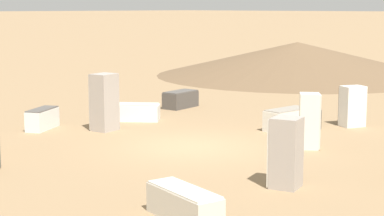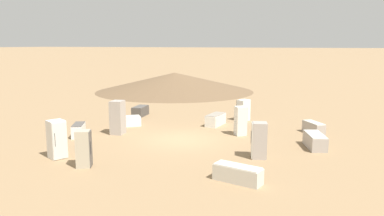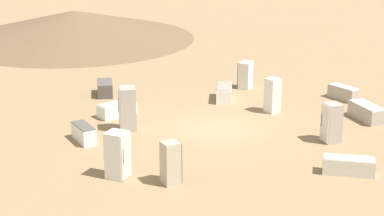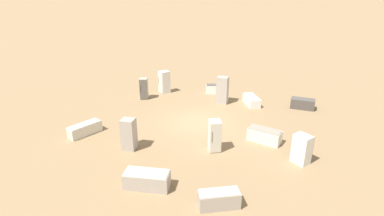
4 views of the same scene
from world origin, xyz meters
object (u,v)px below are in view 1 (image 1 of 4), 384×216
object	(u,v)px
discarded_fridge_2	(352,106)
discarded_fridge_3	(181,99)
discarded_fridge_8	(184,204)
discarded_fridge_12	(104,102)
discarded_fridge_5	(310,121)
discarded_fridge_6	(42,119)
discarded_fridge_11	(285,153)
discarded_fridge_4	(288,119)
discarded_fridge_9	(135,112)

from	to	relation	value
discarded_fridge_2	discarded_fridge_3	distance (m)	7.30
discarded_fridge_8	discarded_fridge_12	xyz separation A→B (m)	(-8.38, 4.59, 0.64)
discarded_fridge_5	discarded_fridge_12	size ratio (longest dim) A/B	0.85
discarded_fridge_2	discarded_fridge_6	size ratio (longest dim) A/B	0.92
discarded_fridge_11	discarded_fridge_12	xyz separation A→B (m)	(-8.41, 1.35, 0.14)
discarded_fridge_4	discarded_fridge_5	bearing A→B (deg)	-37.32
discarded_fridge_8	discarded_fridge_11	bearing A→B (deg)	10.55
discarded_fridge_2	discarded_fridge_8	size ratio (longest dim) A/B	0.73
discarded_fridge_2	discarded_fridge_12	size ratio (longest dim) A/B	0.74
discarded_fridge_8	discarded_fridge_12	size ratio (longest dim) A/B	1.00
discarded_fridge_6	discarded_fridge_11	bearing A→B (deg)	150.07
discarded_fridge_11	discarded_fridge_12	distance (m)	8.52
discarded_fridge_3	discarded_fridge_9	xyz separation A→B (m)	(0.97, -3.27, -0.03)
discarded_fridge_6	discarded_fridge_9	xyz separation A→B (m)	(0.99, 3.27, -0.04)
discarded_fridge_11	discarded_fridge_2	bearing A→B (deg)	2.89
discarded_fridge_3	discarded_fridge_2	bearing A→B (deg)	1.57
discarded_fridge_8	discarded_fridge_11	world-z (taller)	discarded_fridge_11
discarded_fridge_4	discarded_fridge_11	bearing A→B (deg)	-50.41
discarded_fridge_3	discarded_fridge_12	size ratio (longest dim) A/B	0.85
discarded_fridge_2	discarded_fridge_5	distance (m)	4.10
discarded_fridge_3	discarded_fridge_5	xyz separation A→B (m)	(8.13, -2.74, 0.47)
discarded_fridge_3	discarded_fridge_11	bearing A→B (deg)	-41.37
discarded_fridge_9	discarded_fridge_3	bearing A→B (deg)	-23.11
discarded_fridge_3	discarded_fridge_4	xyz separation A→B (m)	(5.98, -0.84, 0.01)
discarded_fridge_6	discarded_fridge_2	bearing A→B (deg)	-162.60
discarded_fridge_3	discarded_fridge_11	xyz separation A→B (m)	(10.06, -6.56, 0.47)
discarded_fridge_9	discarded_fridge_2	bearing A→B (deg)	-93.61
discarded_fridge_2	discarded_fridge_11	world-z (taller)	discarded_fridge_11
discarded_fridge_3	discarded_fridge_4	size ratio (longest dim) A/B	0.92
discarded_fridge_5	discarded_fridge_2	bearing A→B (deg)	155.74
discarded_fridge_6	discarded_fridge_12	world-z (taller)	discarded_fridge_12
discarded_fridge_11	discarded_fridge_5	bearing A→B (deg)	9.45
discarded_fridge_4	discarded_fridge_9	distance (m)	5.57
discarded_fridge_6	discarded_fridge_5	bearing A→B (deg)	175.17
discarded_fridge_2	discarded_fridge_11	bearing A→B (deg)	-134.75
discarded_fridge_2	discarded_fridge_8	distance (m)	11.41
discarded_fridge_9	discarded_fridge_11	size ratio (longest dim) A/B	1.11
discarded_fridge_2	discarded_fridge_3	world-z (taller)	discarded_fridge_2
discarded_fridge_4	discarded_fridge_8	distance (m)	9.82
discarded_fridge_6	discarded_fridge_8	distance (m)	10.57
discarded_fridge_4	discarded_fridge_8	size ratio (longest dim) A/B	0.92
discarded_fridge_3	discarded_fridge_9	distance (m)	3.41
discarded_fridge_5	discarded_fridge_6	bearing A→B (deg)	-102.70
discarded_fridge_2	discarded_fridge_3	xyz separation A→B (m)	(-7.18, -1.25, -0.36)
discarded_fridge_8	discarded_fridge_9	world-z (taller)	discarded_fridge_8
discarded_fridge_8	discarded_fridge_5	bearing A→B (deg)	26.13
discarded_fridge_4	discarded_fridge_6	size ratio (longest dim) A/B	1.15
discarded_fridge_2	discarded_fridge_9	world-z (taller)	discarded_fridge_2
discarded_fridge_2	discarded_fridge_4	bearing A→B (deg)	175.09
discarded_fridge_9	discarded_fridge_8	bearing A→B (deg)	-165.32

